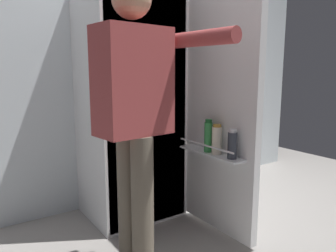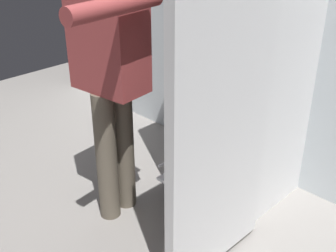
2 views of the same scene
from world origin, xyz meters
TOP-DOWN VIEW (x-y plane):
  - ground_plane at (0.00, 0.00)m, footprint 5.74×5.74m
  - kitchen_wall at (0.00, 0.87)m, footprint 4.40×0.10m
  - refrigerator at (0.03, 0.48)m, footprint 0.72×1.22m
  - person at (-0.32, -0.14)m, footprint 0.55×0.65m

SIDE VIEW (x-z plane):
  - ground_plane at x=0.00m, z-range 0.00..0.00m
  - refrigerator at x=0.03m, z-range 0.00..1.69m
  - person at x=-0.32m, z-range 0.14..1.71m
  - kitchen_wall at x=0.00m, z-range 0.00..2.50m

